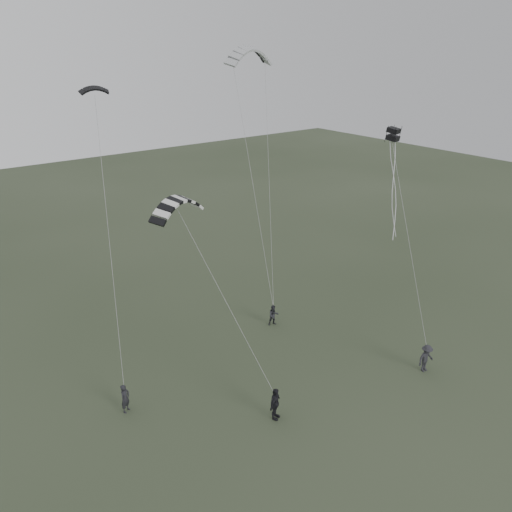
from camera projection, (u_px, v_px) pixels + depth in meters
ground at (287, 397)px, 28.12m from camera, size 140.00×140.00×0.00m
flyer_left at (125, 398)px, 26.72m from camera, size 0.73×0.66×1.68m
flyer_right at (274, 315)px, 35.07m from camera, size 0.89×0.80×1.52m
flyer_center at (275, 404)px, 26.16m from camera, size 1.19×0.92×1.88m
flyer_far at (426, 358)px, 30.03m from camera, size 1.22×0.77×1.79m
kite_dark_small at (94, 88)px, 28.05m from camera, size 1.68×0.87×0.65m
kite_pale_large at (249, 48)px, 35.35m from camera, size 4.33×2.12×1.90m
kite_striped at (177, 200)px, 25.28m from camera, size 3.59×2.28×1.44m
kite_box at (393, 134)px, 29.53m from camera, size 0.83×0.91×0.82m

